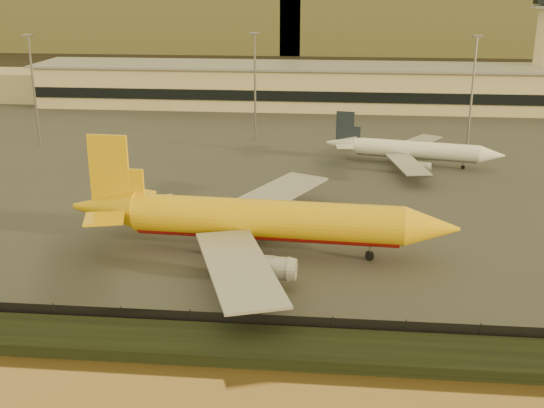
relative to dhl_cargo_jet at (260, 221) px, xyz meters
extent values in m
plane|color=black|center=(0.77, -9.75, -5.17)|extent=(900.00, 900.00, 0.00)
cube|color=black|center=(0.77, -26.75, -4.47)|extent=(320.00, 7.00, 1.40)
cube|color=#2D2D2D|center=(0.77, 85.25, -5.07)|extent=(320.00, 220.00, 0.20)
cube|color=black|center=(0.77, -22.75, -3.87)|extent=(300.00, 0.05, 2.20)
cube|color=tan|center=(0.77, 115.25, 1.03)|extent=(160.00, 22.00, 12.00)
cube|color=black|center=(0.77, 104.05, 0.03)|extent=(160.00, 0.60, 3.00)
cube|color=gray|center=(0.77, 115.25, 7.33)|extent=(164.00, 24.00, 0.60)
cube|color=tan|center=(-94.23, 119.25, -0.47)|extent=(50.00, 18.00, 9.00)
cylinder|color=slate|center=(-59.23, 60.25, 7.53)|extent=(0.50, 0.50, 25.00)
cube|color=slate|center=(-59.23, 60.25, 20.23)|extent=(2.20, 2.20, 0.40)
cylinder|color=slate|center=(-9.23, 70.25, 7.53)|extent=(0.50, 0.50, 25.00)
cube|color=slate|center=(-9.23, 70.25, 20.23)|extent=(2.20, 2.20, 0.40)
cylinder|color=slate|center=(40.77, 68.25, 7.53)|extent=(0.50, 0.50, 25.00)
cube|color=slate|center=(40.77, 68.25, 20.23)|extent=(2.20, 2.20, 0.40)
cylinder|color=#DAA40B|center=(1.01, -0.06, 0.30)|extent=(38.66, 7.67, 5.55)
cylinder|color=#A00D09|center=(1.01, -0.06, -0.67)|extent=(37.53, 6.40, 4.33)
cone|color=#DAA40B|center=(23.92, -1.33, 0.30)|extent=(7.77, 5.96, 5.55)
cone|color=#DAA40B|center=(-22.96, 1.28, 0.72)|extent=(9.90, 6.07, 5.55)
cube|color=#DAA40B|center=(-21.89, 1.22, 6.82)|extent=(5.88, 0.77, 9.71)
cube|color=#DAA40B|center=(-20.52, 6.70, 1.13)|extent=(6.88, 6.84, 0.33)
cube|color=#DAA40B|center=(-21.13, -4.38, 1.13)|extent=(6.51, 6.46, 0.33)
cube|color=gray|center=(0.77, 14.76, -0.67)|extent=(16.98, 24.90, 0.33)
cylinder|color=gray|center=(3.23, 11.01, -2.20)|extent=(6.56, 3.40, 3.05)
cube|color=gray|center=(-0.87, -14.75, -0.67)|extent=(14.81, 25.13, 0.33)
cylinder|color=gray|center=(1.99, -11.31, -2.20)|extent=(6.56, 3.40, 3.05)
cylinder|color=black|center=(15.66, -0.87, -4.36)|extent=(1.27, 1.04, 1.22)
cylinder|color=slate|center=(15.66, -0.87, -3.72)|extent=(0.21, 0.21, 2.50)
cylinder|color=black|center=(-3.12, -2.33, -4.36)|extent=(1.27, 1.04, 1.22)
cylinder|color=slate|center=(-3.12, -2.33, -3.72)|extent=(0.21, 0.21, 2.50)
cylinder|color=black|center=(-2.84, 2.66, -4.36)|extent=(1.27, 1.04, 1.22)
cylinder|color=slate|center=(-2.84, 2.66, -3.72)|extent=(0.21, 0.21, 2.50)
cylinder|color=white|center=(27.08, 50.51, -1.61)|extent=(25.65, 8.33, 3.53)
cylinder|color=gray|center=(27.08, 50.51, -2.23)|extent=(24.81, 7.43, 2.76)
cone|color=white|center=(42.00, 47.61, -1.61)|extent=(5.53, 4.41, 3.53)
cone|color=white|center=(11.47, 53.55, -1.35)|extent=(6.92, 4.68, 3.53)
cube|color=#1B2432|center=(12.17, 53.42, 2.54)|extent=(3.87, 1.02, 6.18)
cube|color=white|center=(13.53, 56.75, -1.08)|extent=(4.72, 4.65, 0.21)
cube|color=white|center=(12.18, 49.81, -1.08)|extent=(3.92, 3.76, 0.21)
cube|color=gray|center=(28.25, 60.19, -2.23)|extent=(12.81, 16.03, 0.21)
cylinder|color=gray|center=(29.52, 57.51, -3.20)|extent=(4.53, 2.72, 1.94)
cube|color=gray|center=(24.53, 41.11, -2.23)|extent=(7.89, 16.55, 0.21)
cylinder|color=gray|center=(26.72, 43.11, -3.20)|extent=(4.53, 2.72, 1.94)
cylinder|color=black|center=(36.62, 48.66, -4.58)|extent=(0.88, 0.76, 0.78)
cylinder|color=slate|center=(36.62, 48.66, -4.18)|extent=(0.19, 0.19, 1.59)
cylinder|color=black|center=(24.18, 49.46, -4.58)|extent=(0.88, 0.76, 0.78)
cylinder|color=slate|center=(24.18, 49.46, -4.18)|extent=(0.19, 0.19, 1.59)
cylinder|color=black|center=(24.78, 52.58, -4.58)|extent=(0.88, 0.76, 0.78)
cylinder|color=slate|center=(24.78, 52.58, -4.18)|extent=(0.19, 0.19, 1.59)
cube|color=#DAA40B|center=(1.51, 13.18, -3.99)|extent=(4.49, 2.24, 1.97)
cube|color=white|center=(-19.38, 19.57, -4.13)|extent=(4.08, 2.76, 1.68)
camera|label=1|loc=(10.71, -90.19, 33.18)|focal=45.00mm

